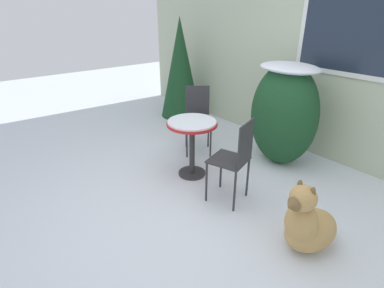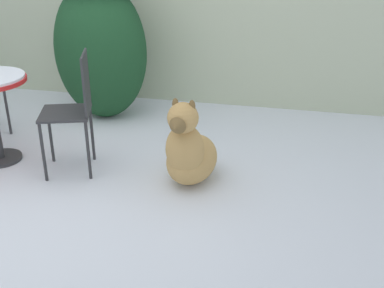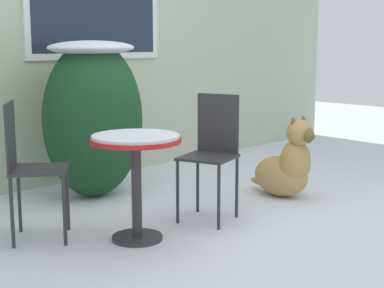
{
  "view_description": "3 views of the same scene",
  "coord_description": "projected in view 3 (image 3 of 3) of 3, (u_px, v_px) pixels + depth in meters",
  "views": [
    {
      "loc": [
        1.89,
        -1.61,
        1.93
      ],
      "look_at": [
        -0.67,
        0.45,
        0.42
      ],
      "focal_mm": 28.0,
      "sensor_mm": 36.0,
      "label": 1
    },
    {
      "loc": [
        1.65,
        -2.67,
        1.77
      ],
      "look_at": [
        0.94,
        0.47,
        0.3
      ],
      "focal_mm": 45.0,
      "sensor_mm": 36.0,
      "label": 2
    },
    {
      "loc": [
        -3.06,
        -2.5,
        1.31
      ],
      "look_at": [
        0.0,
        0.6,
        0.55
      ],
      "focal_mm": 55.0,
      "sensor_mm": 36.0,
      "label": 3
    }
  ],
  "objects": [
    {
      "name": "dog",
      "position": [
        286.0,
        168.0,
        4.99
      ],
      "size": [
        0.41,
        0.74,
        0.7
      ],
      "rotation": [
        0.0,
        0.0,
        -0.11
      ],
      "color": "tan",
      "rests_on": "ground_plane"
    },
    {
      "name": "house_wall",
      "position": [
        72.0,
        33.0,
        5.41
      ],
      "size": [
        8.0,
        0.1,
        2.72
      ],
      "color": "#B2BC9E",
      "rests_on": "ground_plane"
    },
    {
      "name": "patio_chair_near_table",
      "position": [
        29.0,
        163.0,
        3.87
      ],
      "size": [
        0.51,
        0.51,
        0.93
      ],
      "rotation": [
        0.0,
        0.0,
        0.94
      ],
      "color": "#2D2D30",
      "rests_on": "ground_plane"
    },
    {
      "name": "patio_table",
      "position": [
        136.0,
        158.0,
        3.85
      ],
      "size": [
        0.6,
        0.6,
        0.71
      ],
      "color": "#2D2D30",
      "rests_on": "ground_plane"
    },
    {
      "name": "patio_chair_far_side",
      "position": [
        212.0,
        150.0,
        4.35
      ],
      "size": [
        0.46,
        0.46,
        0.93
      ],
      "rotation": [
        0.0,
        0.0,
        5.03
      ],
      "color": "#2D2D30",
      "rests_on": "ground_plane"
    },
    {
      "name": "shrub_left",
      "position": [
        94.0,
        115.0,
        4.94
      ],
      "size": [
        0.9,
        0.68,
        1.32
      ],
      "color": "#194223",
      "rests_on": "ground_plane"
    },
    {
      "name": "ground_plane",
      "position": [
        252.0,
        232.0,
        4.1
      ],
      "size": [
        16.0,
        16.0,
        0.0
      ],
      "primitive_type": "plane",
      "color": "silver"
    }
  ]
}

